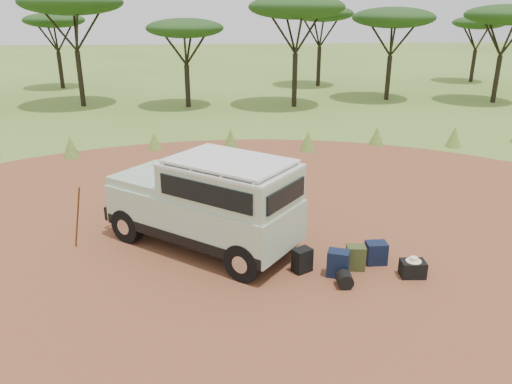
{
  "coord_description": "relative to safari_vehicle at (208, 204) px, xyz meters",
  "views": [
    {
      "loc": [
        -0.72,
        -10.29,
        5.31
      ],
      "look_at": [
        0.33,
        1.28,
        1.0
      ],
      "focal_mm": 35.0,
      "sensor_mm": 36.0,
      "label": 1
    }
  ],
  "objects": [
    {
      "name": "backpack_navy",
      "position": [
        2.68,
        -1.58,
        -0.8
      ],
      "size": [
        0.53,
        0.45,
        0.58
      ],
      "primitive_type": "cube",
      "rotation": [
        0.0,
        0.0,
        -0.36
      ],
      "color": "#101D34",
      "rests_on": "ground"
    },
    {
      "name": "duffel_navy",
      "position": [
        3.65,
        -1.12,
        -0.84
      ],
      "size": [
        0.45,
        0.34,
        0.5
      ],
      "primitive_type": "cube",
      "rotation": [
        0.0,
        0.0,
        0.0
      ],
      "color": "#101D34",
      "rests_on": "ground"
    },
    {
      "name": "dirt_clearing",
      "position": [
        0.87,
        -0.33,
        -1.08
      ],
      "size": [
        23.0,
        23.0,
        0.01
      ],
      "primitive_type": "cylinder",
      "color": "brown",
      "rests_on": "ground"
    },
    {
      "name": "walking_staff",
      "position": [
        -2.99,
        0.22,
        -0.3
      ],
      "size": [
        0.39,
        0.35,
        1.57
      ],
      "primitive_type": "cylinder",
      "rotation": [
        0.28,
        0.0,
        0.85
      ],
      "color": "brown",
      "rests_on": "ground"
    },
    {
      "name": "acacia_treeline",
      "position": [
        1.62,
        19.48,
        3.78
      ],
      "size": [
        46.7,
        13.2,
        6.26
      ],
      "color": "black",
      "rests_on": "ground"
    },
    {
      "name": "safari_vehicle",
      "position": [
        0.0,
        0.0,
        0.0
      ],
      "size": [
        4.73,
        4.27,
        2.26
      ],
      "rotation": [
        0.0,
        0.0,
        -0.67
      ],
      "color": "#A6C2A5",
      "rests_on": "ground"
    },
    {
      "name": "backpack_olive",
      "position": [
        3.13,
        -1.33,
        -0.82
      ],
      "size": [
        0.42,
        0.33,
        0.55
      ],
      "primitive_type": "cube",
      "rotation": [
        0.0,
        0.0,
        -0.11
      ],
      "color": "#3A4720",
      "rests_on": "ground"
    },
    {
      "name": "stuff_sack",
      "position": [
        2.72,
        -2.03,
        -0.93
      ],
      "size": [
        0.33,
        0.33,
        0.32
      ],
      "primitive_type": "cylinder",
      "rotation": [
        1.57,
        0.0,
        -0.04
      ],
      "color": "black",
      "rests_on": "ground"
    },
    {
      "name": "grass_fringe",
      "position": [
        0.98,
        8.34,
        -0.69
      ],
      "size": [
        36.6,
        1.6,
        0.9
      ],
      "color": "#57762A",
      "rests_on": "ground"
    },
    {
      "name": "ground",
      "position": [
        0.87,
        -0.33,
        -1.09
      ],
      "size": [
        140.0,
        140.0,
        0.0
      ],
      "primitive_type": "plane",
      "color": "#57762A",
      "rests_on": "ground"
    },
    {
      "name": "hard_case",
      "position": [
        4.24,
        -1.75,
        -0.91
      ],
      "size": [
        0.52,
        0.39,
        0.36
      ],
      "primitive_type": "cube",
      "rotation": [
        0.0,
        0.0,
        -0.06
      ],
      "color": "black",
      "rests_on": "ground"
    },
    {
      "name": "backpack_black",
      "position": [
        1.97,
        -1.32,
        -0.82
      ],
      "size": [
        0.48,
        0.44,
        0.53
      ],
      "primitive_type": "cube",
      "rotation": [
        0.0,
        0.0,
        0.53
      ],
      "color": "black",
      "rests_on": "ground"
    },
    {
      "name": "safari_hat",
      "position": [
        4.24,
        -1.75,
        -0.7
      ],
      "size": [
        0.32,
        0.32,
        0.09
      ],
      "color": "beige",
      "rests_on": "hard_case"
    }
  ]
}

